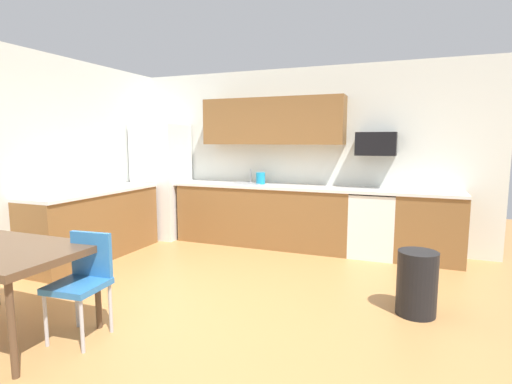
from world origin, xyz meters
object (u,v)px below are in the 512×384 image
at_px(oven_range, 373,224).
at_px(chair_near_table, 83,276).
at_px(refrigerator, 162,181).
at_px(kettle, 261,179).
at_px(trash_bin, 417,283).
at_px(microwave, 376,144).

bearing_deg(oven_range, chair_near_table, -121.45).
distance_m(refrigerator, oven_range, 3.45).
xyz_separation_m(chair_near_table, kettle, (0.29, 3.30, 0.52)).
xyz_separation_m(refrigerator, kettle, (1.73, 0.13, 0.09)).
xyz_separation_m(oven_range, kettle, (-1.70, 0.05, 0.56)).
bearing_deg(refrigerator, trash_bin, -23.63).
bearing_deg(chair_near_table, trash_bin, 29.27).
xyz_separation_m(refrigerator, microwave, (3.42, 0.18, 0.63)).
height_order(microwave, kettle, microwave).
bearing_deg(trash_bin, oven_range, 107.19).
distance_m(microwave, chair_near_table, 4.04).
relative_size(microwave, chair_near_table, 0.64).
bearing_deg(chair_near_table, oven_range, 58.55).
bearing_deg(refrigerator, microwave, 3.01).
bearing_deg(chair_near_table, kettle, 84.91).
bearing_deg(kettle, chair_near_table, -95.09).
xyz_separation_m(oven_range, trash_bin, (0.56, -1.82, -0.16)).
bearing_deg(trash_bin, kettle, 140.35).
bearing_deg(microwave, chair_near_table, -120.68).
height_order(refrigerator, trash_bin, refrigerator).
relative_size(oven_range, chair_near_table, 1.07).
height_order(oven_range, chair_near_table, oven_range).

